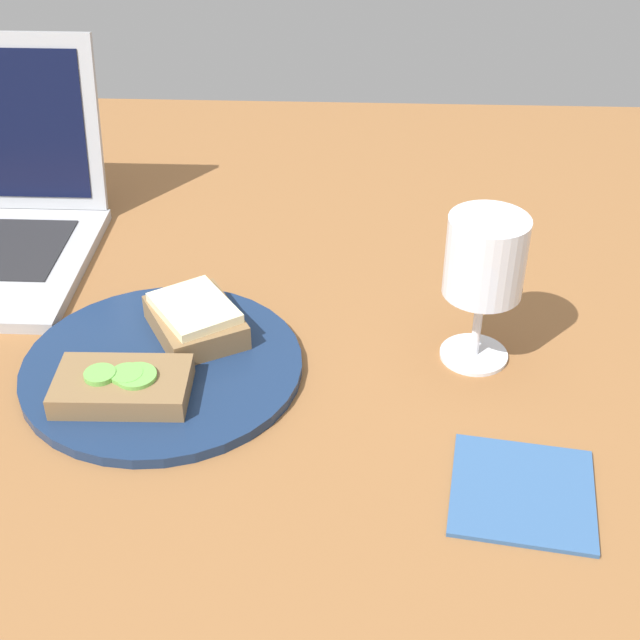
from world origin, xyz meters
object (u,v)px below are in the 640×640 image
object	(u,v)px
napkin	(522,492)
plate	(163,367)
sandwich_with_cucumber	(122,385)
wine_glass	(485,265)
sandwich_with_cheese	(195,319)

from	to	relation	value
napkin	plate	bearing A→B (deg)	155.40
sandwich_with_cucumber	wine_glass	distance (cm)	33.66
sandwich_with_cheese	napkin	distance (cm)	34.64
plate	napkin	bearing A→B (deg)	-24.60
sandwich_with_cheese	wine_glass	size ratio (longest dim) A/B	0.82
plate	napkin	distance (cm)	34.33
sandwich_with_cucumber	napkin	distance (cm)	35.00
sandwich_with_cucumber	napkin	size ratio (longest dim) A/B	1.06
plate	napkin	size ratio (longest dim) A/B	2.33
plate	sandwich_with_cheese	bearing A→B (deg)	63.30
plate	sandwich_with_cheese	size ratio (longest dim) A/B	2.13
plate	sandwich_with_cucumber	size ratio (longest dim) A/B	2.19
napkin	sandwich_with_cheese	bearing A→B (deg)	146.32
sandwich_with_cheese	sandwich_with_cucumber	xyz separation A→B (cm)	(-4.89, -9.75, -0.46)
sandwich_with_cheese	sandwich_with_cucumber	world-z (taller)	sandwich_with_cheese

